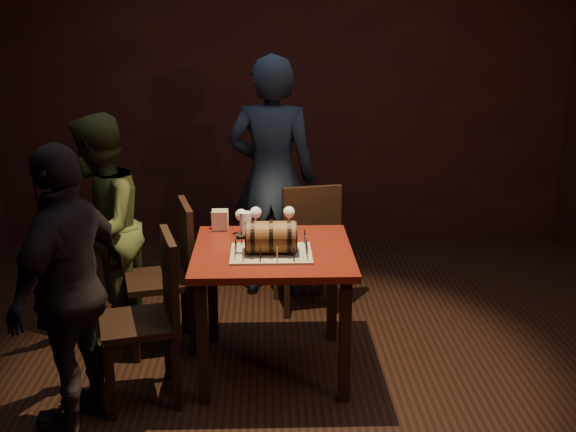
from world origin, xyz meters
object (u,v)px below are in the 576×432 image
at_px(person_left_rear, 100,230).
at_px(chair_left_rear, 172,268).
at_px(person_back, 272,178).
at_px(wine_glass_right, 289,213).
at_px(pub_table, 273,267).
at_px(chair_back, 308,240).
at_px(wine_glass_left, 241,216).
at_px(pint_of_ale, 246,225).
at_px(person_left_front, 70,289).
at_px(chair_left_front, 153,309).
at_px(barrel_cake, 271,237).
at_px(wine_glass_mid, 256,214).

bearing_deg(person_left_rear, chair_left_rear, 77.56).
bearing_deg(person_back, wine_glass_right, 104.54).
relative_size(pub_table, chair_back, 0.97).
xyz_separation_m(pub_table, wine_glass_left, (-0.19, 0.27, 0.23)).
bearing_deg(pint_of_ale, person_left_front, -137.94).
height_order(chair_left_rear, chair_left_front, same).
height_order(barrel_cake, wine_glass_mid, barrel_cake).
relative_size(barrel_cake, person_left_front, 0.23).
distance_m(barrel_cake, chair_left_rear, 0.81).
relative_size(barrel_cake, wine_glass_mid, 2.09).
distance_m(wine_glass_right, chair_back, 0.63).
height_order(pint_of_ale, chair_left_front, chair_left_front).
relative_size(barrel_cake, wine_glass_right, 2.09).
relative_size(barrel_cake, chair_left_front, 0.36).
distance_m(chair_left_front, person_back, 1.66).
bearing_deg(barrel_cake, pub_table, 83.48).
height_order(barrel_cake, chair_left_front, barrel_cake).
xyz_separation_m(chair_back, chair_left_rear, (-0.87, -0.51, 0.00)).
height_order(pint_of_ale, person_left_front, person_left_front).
relative_size(chair_left_rear, chair_left_front, 1.00).
distance_m(pub_table, person_back, 1.20).
distance_m(wine_glass_right, chair_left_front, 1.04).
relative_size(chair_left_rear, person_left_rear, 0.64).
bearing_deg(chair_left_rear, barrel_cake, -33.97).
xyz_separation_m(barrel_cake, wine_glass_right, (0.11, 0.41, 0.02)).
height_order(wine_glass_left, chair_back, chair_back).
xyz_separation_m(chair_left_front, person_left_front, (-0.36, -0.22, 0.21)).
height_order(chair_left_front, person_left_front, person_left_front).
xyz_separation_m(wine_glass_left, wine_glass_right, (0.29, 0.05, 0.00)).
bearing_deg(person_left_rear, pub_table, 72.21).
bearing_deg(person_back, person_left_front, 67.44).
xyz_separation_m(pub_table, person_left_rear, (-1.08, 0.47, 0.09)).
bearing_deg(person_left_front, wine_glass_mid, 154.55).
distance_m(wine_glass_left, wine_glass_right, 0.29).
bearing_deg(wine_glass_right, chair_left_front, -140.04).
bearing_deg(wine_glass_left, person_left_rear, 167.44).
bearing_deg(pub_table, person_left_front, -152.30).
distance_m(chair_left_rear, chair_left_front, 0.63).
xyz_separation_m(pub_table, person_back, (0.01, 1.18, 0.24)).
bearing_deg(pub_table, wine_glass_right, 72.15).
bearing_deg(person_back, pub_table, 97.82).
bearing_deg(wine_glass_left, chair_back, 52.26).
distance_m(pub_table, chair_left_rear, 0.71).
height_order(chair_back, chair_left_rear, same).
height_order(wine_glass_right, person_back, person_back).
relative_size(wine_glass_right, person_left_rear, 0.11).
relative_size(person_back, person_left_rear, 1.21).
bearing_deg(barrel_cake, wine_glass_right, 74.61).
bearing_deg(chair_left_front, person_left_rear, 119.31).
relative_size(pint_of_ale, chair_left_rear, 0.16).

